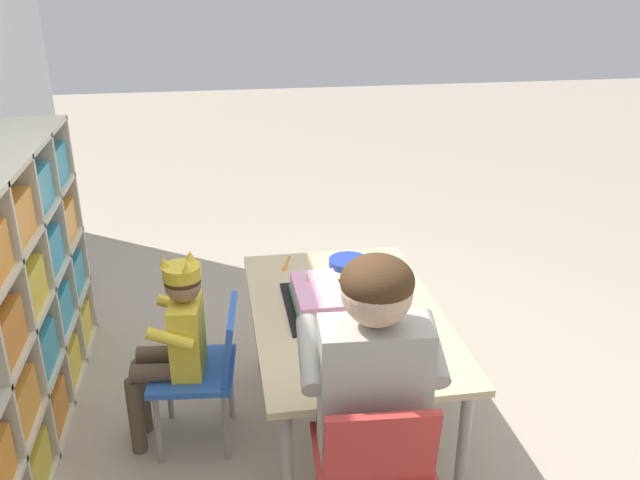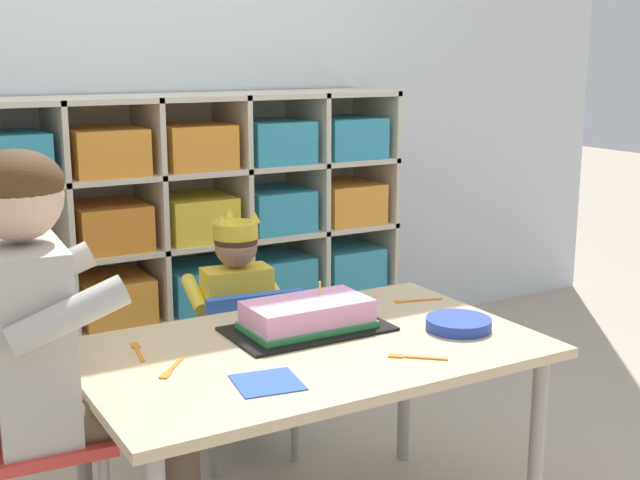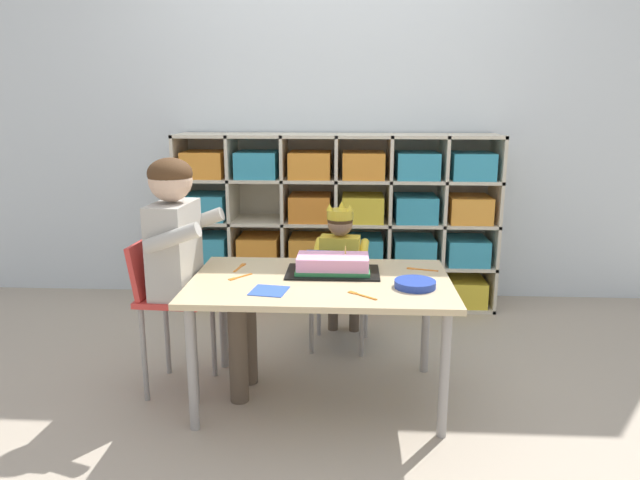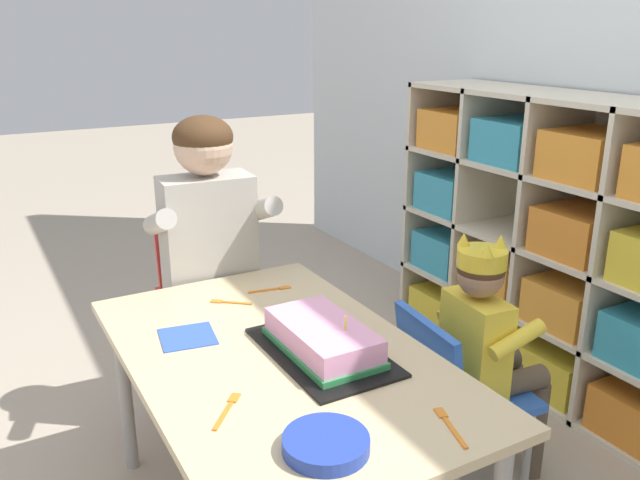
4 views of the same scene
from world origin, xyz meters
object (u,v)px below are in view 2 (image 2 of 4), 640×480
activity_table (309,365)px  fork_scattered_mid_table (138,351)px  birthday_cake_on_tray (307,318)px  classroom_chair_adult_side (13,438)px  child_with_crown (233,304)px  fork_beside_plate_stack (171,370)px  adult_helper_seated (59,334)px  fork_at_table_front_edge (415,301)px  classroom_chair_blue (245,358)px  paper_plate_stack (459,324)px  fork_near_cake_tray (414,357)px

activity_table → fork_scattered_mid_table: (-0.38, 0.17, 0.06)m
birthday_cake_on_tray → classroom_chair_adult_side: bearing=-177.2°
fork_scattered_mid_table → child_with_crown: bearing=144.6°
child_with_crown → fork_beside_plate_stack: bearing=61.1°
activity_table → classroom_chair_adult_side: 0.71m
activity_table → classroom_chair_adult_side: size_ratio=1.59×
adult_helper_seated → fork_at_table_front_edge: (1.04, 0.12, -0.11)m
classroom_chair_blue → adult_helper_seated: bearing=41.7°
classroom_chair_adult_side → fork_beside_plate_stack: (0.34, -0.06, 0.11)m
paper_plate_stack → fork_scattered_mid_table: (-0.78, 0.26, -0.01)m
paper_plate_stack → fork_beside_plate_stack: bearing=172.7°
adult_helper_seated → child_with_crown: bearing=-45.3°
activity_table → child_with_crown: (0.08, 0.64, -0.02)m
activity_table → classroom_chair_adult_side: (-0.70, 0.06, -0.05)m
adult_helper_seated → birthday_cake_on_tray: adult_helper_seated is taller
birthday_cake_on_tray → fork_near_cake_tray: birthday_cake_on_tray is taller
adult_helper_seated → paper_plate_stack: size_ratio=6.28×
child_with_crown → fork_scattered_mid_table: child_with_crown is taller
child_with_crown → adult_helper_seated: adult_helper_seated is taller
classroom_chair_blue → fork_scattered_mid_table: (-0.45, -0.37, 0.22)m
classroom_chair_adult_side → fork_scattered_mid_table: bearing=-68.2°
fork_scattered_mid_table → classroom_chair_blue: bearing=138.1°
adult_helper_seated → birthday_cake_on_tray: bearing=-82.3°
activity_table → fork_near_cake_tray: 0.27m
classroom_chair_blue → child_with_crown: 0.18m
birthday_cake_on_tray → fork_near_cake_tray: 0.33m
adult_helper_seated → classroom_chair_blue: bearing=-50.3°
classroom_chair_blue → paper_plate_stack: size_ratio=3.37×
adult_helper_seated → fork_scattered_mid_table: bearing=-58.2°
classroom_chair_blue → fork_near_cake_tray: classroom_chair_blue is taller
activity_table → child_with_crown: size_ratio=1.41×
fork_near_cake_tray → fork_scattered_mid_table: bearing=-172.6°
adult_helper_seated → fork_at_table_front_edge: adult_helper_seated is taller
classroom_chair_blue → fork_at_table_front_edge: (0.38, -0.36, 0.22)m
child_with_crown → adult_helper_seated: size_ratio=0.74×
classroom_chair_adult_side → paper_plate_stack: bearing=-94.1°
child_with_crown → paper_plate_stack: (0.32, -0.73, 0.09)m
fork_beside_plate_stack → adult_helper_seated: bearing=117.9°
child_with_crown → activity_table: bearing=88.9°
paper_plate_stack → fork_near_cake_tray: 0.25m
child_with_crown → adult_helper_seated: bearing=46.7°
fork_near_cake_tray → classroom_chair_adult_side: bearing=-156.0°
classroom_chair_adult_side → paper_plate_stack: 1.12m
fork_near_cake_tray → fork_beside_plate_stack: (-0.53, 0.21, -0.00)m
fork_beside_plate_stack → fork_at_table_front_edge: 0.83m
classroom_chair_blue → paper_plate_stack: 0.74m
activity_table → classroom_chair_blue: bearing=82.8°
fork_near_cake_tray → fork_beside_plate_stack: size_ratio=1.09×
fork_scattered_mid_table → adult_helper_seated: bearing=-52.9°
fork_near_cake_tray → fork_beside_plate_stack: same height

